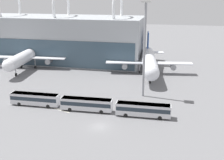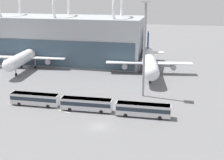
# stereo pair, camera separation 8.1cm
# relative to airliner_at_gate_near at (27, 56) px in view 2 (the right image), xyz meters

# --- Properties ---
(ground_plane) EXTENTS (440.00, 440.00, 0.00)m
(ground_plane) POSITION_rel_airliner_at_gate_near_xyz_m (41.63, -43.32, -5.14)
(ground_plane) COLOR slate
(terminal_building) EXTENTS (118.69, 25.00, 32.26)m
(terminal_building) POSITION_rel_airliner_at_gate_near_xyz_m (-15.27, 16.08, 4.99)
(terminal_building) COLOR #9EA3A8
(terminal_building) RESTS_ON ground_plane
(airliner_at_gate_near) EXTENTS (31.27, 34.52, 13.73)m
(airliner_at_gate_near) POSITION_rel_airliner_at_gate_near_xyz_m (0.00, 0.00, 0.00)
(airliner_at_gate_near) COLOR white
(airliner_at_gate_near) RESTS_ON ground_plane
(airliner_at_gate_far) EXTENTS (32.32, 36.84, 13.88)m
(airliner_at_gate_far) POSITION_rel_airliner_at_gate_near_xyz_m (48.37, 2.33, -0.12)
(airliner_at_gate_far) COLOR silver
(airliner_at_gate_far) RESTS_ON ground_plane
(shuttle_bus_0) EXTENTS (13.44, 2.93, 3.36)m
(shuttle_bus_0) POSITION_rel_airliner_at_gate_near_xyz_m (21.35, -34.88, -3.17)
(shuttle_bus_0) COLOR silver
(shuttle_bus_0) RESTS_ON ground_plane
(shuttle_bus_1) EXTENTS (13.47, 3.12, 3.36)m
(shuttle_bus_1) POSITION_rel_airliner_at_gate_near_xyz_m (36.00, -35.32, -3.17)
(shuttle_bus_1) COLOR silver
(shuttle_bus_1) RESTS_ON ground_plane
(shuttle_bus_2) EXTENTS (13.45, 2.99, 3.36)m
(shuttle_bus_2) POSITION_rel_airliner_at_gate_near_xyz_m (50.66, -35.68, -3.17)
(shuttle_bus_2) COLOR silver
(shuttle_bus_2) RESTS_ON ground_plane
(floodlight_mast) EXTENTS (2.41, 2.41, 27.36)m
(floodlight_mast) POSITION_rel_airliner_at_gate_near_xyz_m (48.96, -21.24, 11.51)
(floodlight_mast) COLOR gray
(floodlight_mast) RESTS_ON ground_plane
(lane_stripe_0) EXTENTS (6.94, 0.47, 0.01)m
(lane_stripe_0) POSITION_rel_airliner_at_gate_near_xyz_m (26.20, -35.67, -5.14)
(lane_stripe_0) COLOR silver
(lane_stripe_0) RESTS_ON ground_plane
(lane_stripe_1) EXTENTS (11.22, 3.49, 0.01)m
(lane_stripe_1) POSITION_rel_airliner_at_gate_near_xyz_m (22.78, -29.90, -5.14)
(lane_stripe_1) COLOR silver
(lane_stripe_1) RESTS_ON ground_plane
(lane_stripe_3) EXTENTS (9.20, 3.47, 0.01)m
(lane_stripe_3) POSITION_rel_airliner_at_gate_near_xyz_m (27.64, -35.98, -5.14)
(lane_stripe_3) COLOR silver
(lane_stripe_3) RESTS_ON ground_plane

